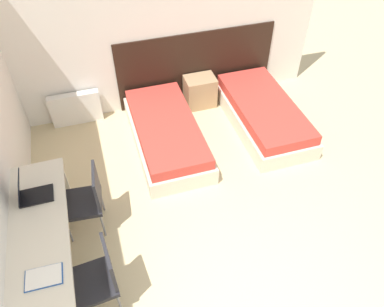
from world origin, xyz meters
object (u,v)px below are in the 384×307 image
(bed_near_door, at_px, (263,114))
(nightstand, at_px, (200,91))
(bed_near_window, at_px, (166,134))
(chair_near_notebook, at_px, (98,277))
(chair_near_laptop, at_px, (87,198))
(laptop, at_px, (30,193))

(bed_near_door, distance_m, nightstand, 1.07)
(bed_near_window, bearing_deg, chair_near_notebook, -119.58)
(bed_near_window, bearing_deg, chair_near_laptop, -136.88)
(bed_near_window, xyz_separation_m, chair_near_notebook, (-1.16, -2.05, 0.28))
(bed_near_door, height_order, chair_near_notebook, chair_near_notebook)
(bed_near_door, height_order, chair_near_laptop, chair_near_laptop)
(bed_near_window, xyz_separation_m, chair_near_laptop, (-1.16, -1.09, 0.28))
(nightstand, height_order, chair_near_laptop, chair_near_laptop)
(bed_near_door, distance_m, laptop, 3.41)
(bed_near_window, bearing_deg, nightstand, 45.64)
(bed_near_door, bearing_deg, chair_near_laptop, -157.69)
(bed_near_door, bearing_deg, nightstand, 134.36)
(chair_near_notebook, bearing_deg, nightstand, 50.87)
(bed_near_door, relative_size, chair_near_notebook, 2.17)
(chair_near_laptop, bearing_deg, bed_near_window, 48.32)
(chair_near_laptop, distance_m, laptop, 0.60)
(bed_near_door, relative_size, laptop, 5.61)
(bed_near_window, relative_size, chair_near_notebook, 2.17)
(laptop, bearing_deg, bed_near_door, 19.91)
(nightstand, height_order, laptop, laptop)
(chair_near_notebook, bearing_deg, bed_near_window, 55.46)
(chair_near_laptop, xyz_separation_m, chair_near_notebook, (0.00, -0.96, 0.00))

